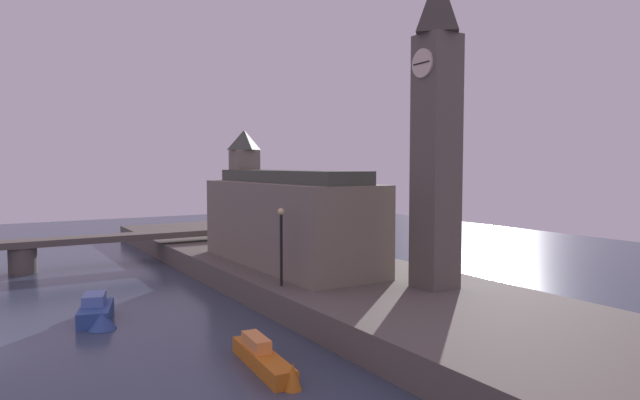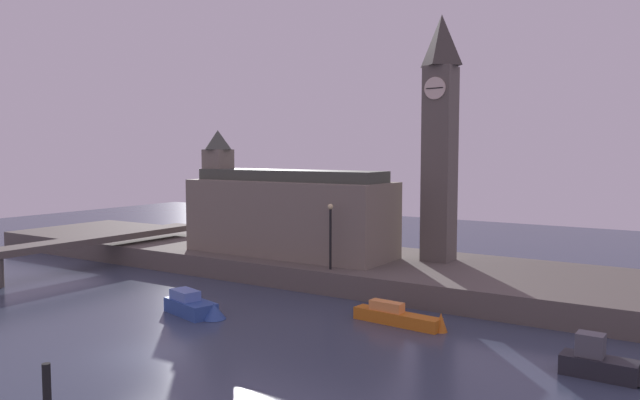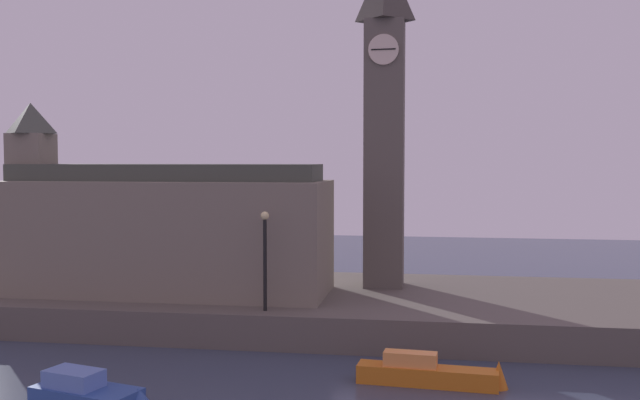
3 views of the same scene
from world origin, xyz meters
TOP-DOWN VIEW (x-y plane):
  - far_embankment at (0.00, 20.00)m, footprint 70.00×12.00m
  - clock_tower at (5.23, 21.93)m, footprint 2.16×2.21m
  - parliament_hall at (-5.54, 18.54)m, footprint 15.83×5.41m
  - streetlamp at (0.63, 15.04)m, footprint 0.36×0.36m
  - boat_tour_blue at (-2.70, 6.13)m, footprint 4.42×2.37m
  - boat_patrol_orange at (7.93, 10.59)m, footprint 5.42×1.37m

SIDE VIEW (x-z plane):
  - boat_patrol_orange at x=7.93m, z-range -0.30..1.12m
  - boat_tour_blue at x=-2.70m, z-range -0.16..1.19m
  - far_embankment at x=0.00m, z-range 0.00..1.50m
  - streetlamp at x=0.63m, z-range 2.00..6.26m
  - parliament_hall at x=-5.54m, z-range -0.07..9.20m
  - clock_tower at x=5.23m, z-range 1.79..18.67m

